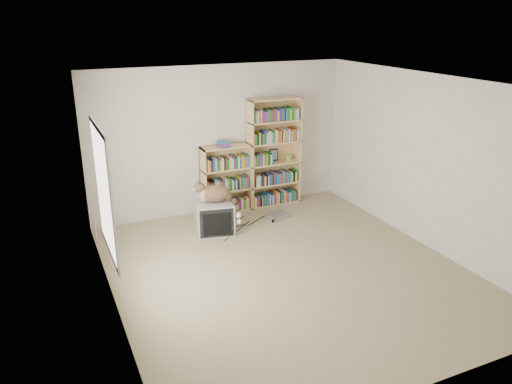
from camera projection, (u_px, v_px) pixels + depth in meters
name	position (u px, v px, depth m)	size (l,w,h in m)	color
floor	(287.00, 270.00, 6.73)	(4.50, 5.00, 0.01)	tan
wall_back	(220.00, 140.00, 8.45)	(4.50, 0.02, 2.50)	silver
wall_front	(430.00, 270.00, 4.17)	(4.50, 0.02, 2.50)	silver
wall_left	(107.00, 210.00, 5.44)	(0.02, 5.00, 2.50)	silver
wall_right	(427.00, 162.00, 7.18)	(0.02, 5.00, 2.50)	silver
ceiling	(292.00, 83.00, 5.89)	(4.50, 5.00, 0.02)	white
window	(104.00, 191.00, 5.56)	(0.02, 1.22, 1.52)	white
crt_tv	(214.00, 217.00, 7.85)	(0.66, 0.62, 0.50)	#ACACAE
cat	(218.00, 197.00, 7.72)	(0.68, 0.68, 0.59)	#3B2518
bookcase_tall	(274.00, 155.00, 8.82)	(0.96, 0.30, 1.91)	tan
bookcase_short	(226.00, 182.00, 8.59)	(0.85, 0.30, 1.17)	tan
book_stack	(223.00, 144.00, 8.30)	(0.18, 0.23, 0.10)	red
green_mug	(288.00, 158.00, 8.93)	(0.09, 0.09, 0.10)	#80B834
framed_print	(274.00, 155.00, 8.91)	(0.16, 0.01, 0.22)	black
dvd_player	(277.00, 216.00, 8.43)	(0.36, 0.26, 0.08)	#A8A8AD
wall_outlet	(94.00, 223.00, 7.43)	(0.01, 0.08, 0.13)	silver
floor_cables	(256.00, 224.00, 8.19)	(1.20, 0.70, 0.01)	black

